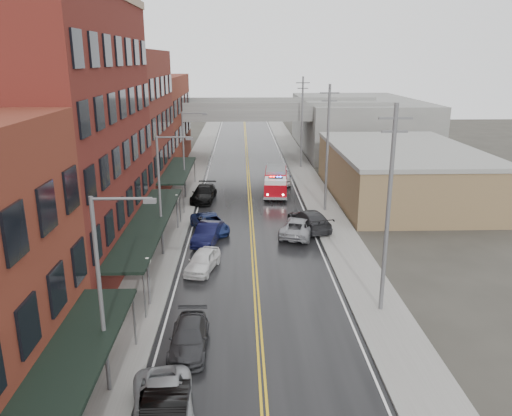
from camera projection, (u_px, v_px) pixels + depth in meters
name	position (u px, v px, depth m)	size (l,w,h in m)	color
road	(252.00, 228.00, 43.37)	(11.00, 160.00, 0.02)	black
sidewalk_left	(168.00, 229.00, 43.13)	(3.00, 160.00, 0.15)	slate
sidewalk_right	(335.00, 227.00, 43.56)	(3.00, 160.00, 0.15)	slate
curb_left	(187.00, 228.00, 43.18)	(0.30, 160.00, 0.15)	gray
curb_right	(316.00, 227.00, 43.51)	(0.30, 160.00, 0.15)	gray
brick_building_b	(57.00, 139.00, 33.69)	(9.00, 20.00, 18.00)	#5E2119
brick_building_c	(119.00, 127.00, 50.88)	(9.00, 15.00, 15.00)	#5B201B
brick_building_far	(150.00, 121.00, 68.06)	(9.00, 20.00, 12.00)	maroon
tan_building	(401.00, 174.00, 52.69)	(14.00, 22.00, 5.00)	olive
right_far_block	(357.00, 124.00, 81.04)	(18.00, 30.00, 8.00)	slate
awning_0	(54.00, 393.00, 17.40)	(2.60, 16.00, 3.09)	black
awning_1	(149.00, 222.00, 35.59)	(2.60, 18.00, 3.09)	black
awning_2	(178.00, 170.00, 52.34)	(2.60, 13.00, 3.09)	black
globe_lamp_1	(148.00, 270.00, 29.11)	(0.44, 0.44, 3.12)	#59595B
globe_lamp_2	(177.00, 204.00, 42.52)	(0.44, 0.44, 3.12)	#59595B
street_lamp_0	(105.00, 285.00, 20.62)	(2.64, 0.22, 9.00)	#59595B
street_lamp_1	(163.00, 189.00, 35.94)	(2.64, 0.22, 9.00)	#59595B
street_lamp_2	(186.00, 150.00, 51.26)	(2.64, 0.22, 9.00)	#59595B
utility_pole_0	(388.00, 208.00, 27.41)	(1.80, 0.24, 12.00)	#59595B
utility_pole_1	(327.00, 147.00, 46.56)	(1.80, 0.24, 12.00)	#59595B
utility_pole_2	(302.00, 121.00, 65.70)	(1.80, 0.24, 12.00)	#59595B
overpass	(247.00, 118.00, 72.29)	(40.00, 10.00, 7.50)	slate
fire_truck	(276.00, 181.00, 54.11)	(3.41, 7.51, 2.68)	#A00711
parked_car_left_2	(163.00, 410.00, 19.86)	(2.49, 5.39, 1.50)	#989CA0
parked_car_left_3	(189.00, 338.00, 25.17)	(1.87, 4.60, 1.33)	#2B2B2E
parked_car_left_4	(203.00, 261.00, 34.63)	(1.69, 4.20, 1.43)	white
parked_car_left_5	(208.00, 233.00, 39.89)	(1.65, 4.74, 1.56)	black
parked_car_left_6	(210.00, 223.00, 42.49)	(2.38, 5.15, 1.43)	navy
parked_car_left_7	(204.00, 193.00, 51.65)	(2.21, 5.43, 1.58)	black
parked_car_right_0	(299.00, 227.00, 41.54)	(2.49, 5.40, 1.50)	gray
parked_car_right_1	(309.00, 220.00, 43.08)	(2.35, 5.79, 1.68)	#262729
parked_car_right_2	(283.00, 177.00, 58.77)	(1.90, 4.72, 1.61)	silver
parked_car_right_3	(280.00, 175.00, 60.33)	(1.42, 4.06, 1.34)	black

